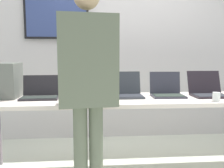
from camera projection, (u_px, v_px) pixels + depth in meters
The scene contains 10 objects.
back_wall at pixel (118, 46), 3.60m from camera, with size 8.00×0.11×2.73m.
workbench at pixel (131, 103), 2.56m from camera, with size 3.12×0.70×0.79m.
equipment_box at pixel (3, 80), 2.55m from camera, with size 0.33×0.35×0.36m.
laptop_station_0 at pixel (40, 93), 2.53m from camera, with size 0.39×0.28×0.23m.
laptop_station_1 at pixel (87, 92), 2.60m from camera, with size 0.33×0.37×0.23m.
laptop_station_2 at pixel (125, 91), 2.63m from camera, with size 0.38×0.33×0.26m.
laptop_station_3 at pixel (167, 91), 2.66m from camera, with size 0.35×0.30×0.26m.
laptop_station_4 at pixel (208, 90), 2.68m from camera, with size 0.38×0.36×0.27m.
person at pixel (87, 77), 1.87m from camera, with size 0.49×0.63×1.77m.
coffee_mug at pixel (216, 97), 2.37m from camera, with size 0.07×0.07×0.09m.
Camera 1 is at (-0.40, -2.50, 1.24)m, focal length 39.12 mm.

